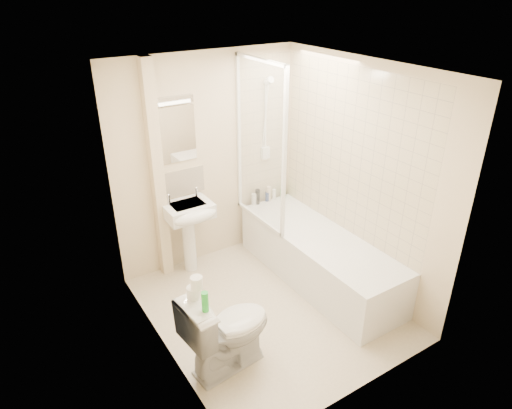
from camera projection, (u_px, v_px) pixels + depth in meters
floor at (269, 308)px, 4.69m from camera, size 2.50×2.50×0.00m
wall_back at (208, 162)px, 5.10m from camera, size 2.20×0.02×2.40m
wall_left at (156, 237)px, 3.63m from camera, size 0.02×2.50×2.40m
wall_right at (359, 178)px, 4.68m from camera, size 0.02×2.50×2.40m
ceiling at (272, 69)px, 3.62m from camera, size 2.20×2.50×0.02m
tile_back at (264, 132)px, 5.35m from camera, size 0.70×0.01×1.75m
tile_right at (351, 154)px, 4.68m from camera, size 0.01×2.10×1.75m
pipe_boxing at (157, 175)px, 4.75m from camera, size 0.12×0.12×2.40m
splashback at (179, 183)px, 4.99m from camera, size 0.60×0.02×0.30m
mirror at (175, 135)px, 4.74m from camera, size 0.46×0.01×0.60m
strip_light at (173, 100)px, 4.56m from camera, size 0.42×0.07×0.07m
bathtub at (319, 257)px, 5.02m from camera, size 0.70×2.10×0.55m
shower_screen at (260, 145)px, 4.84m from camera, size 0.04×0.92×1.80m
shower_fixture at (266, 123)px, 5.26m from camera, size 0.10×0.16×0.99m
pedestal_sink at (190, 219)px, 4.97m from camera, size 0.51×0.47×0.98m
bottle_white_a at (254, 199)px, 5.56m from camera, size 0.06×0.06×0.14m
bottle_black_b at (257, 197)px, 5.57m from camera, size 0.06×0.06×0.19m
bottle_blue at (267, 197)px, 5.66m from camera, size 0.05×0.05×0.12m
bottle_cream at (269, 194)px, 5.65m from camera, size 0.06×0.06×0.19m
bottle_white_b at (274, 194)px, 5.70m from camera, size 0.05×0.05×0.13m
bottle_green at (283, 193)px, 5.78m from camera, size 0.07×0.07×0.10m
toilet at (228, 329)px, 3.84m from camera, size 0.60×0.86×0.79m
toilet_roll_lower at (193, 292)px, 3.58m from camera, size 0.11×0.11×0.10m
toilet_roll_upper at (197, 283)px, 3.53m from camera, size 0.10×0.10×0.10m
green_bottle at (205, 302)px, 3.42m from camera, size 0.05×0.05×0.17m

